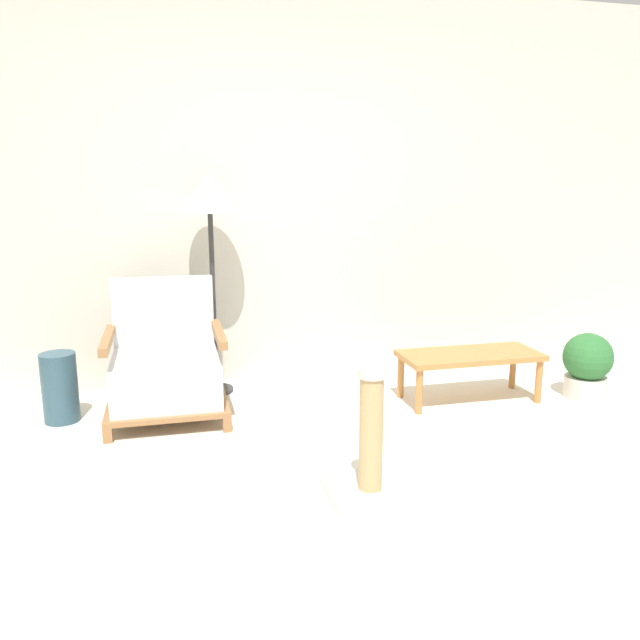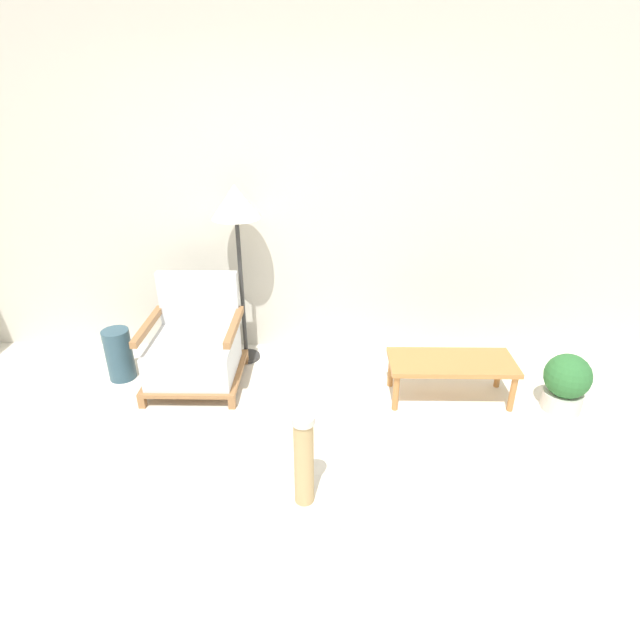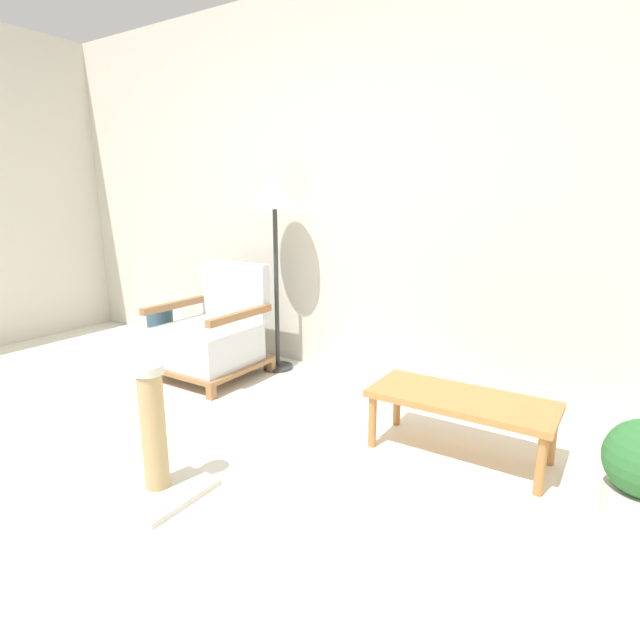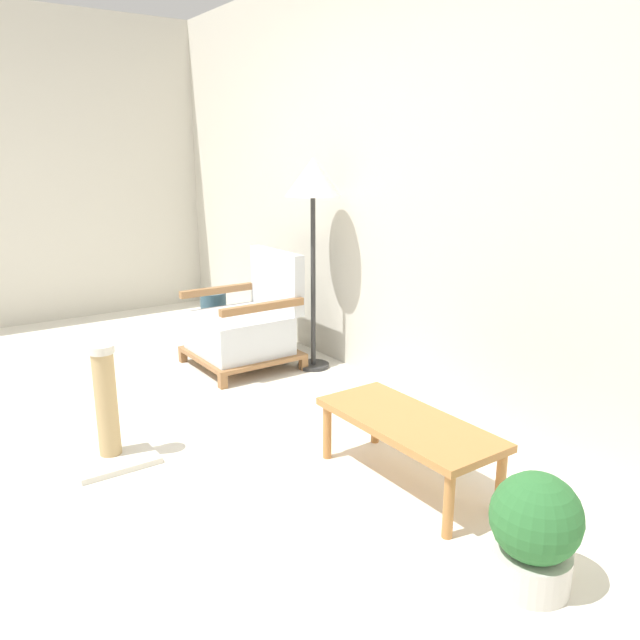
% 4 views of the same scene
% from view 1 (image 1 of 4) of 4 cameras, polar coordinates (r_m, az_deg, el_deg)
% --- Properties ---
extents(ground_plane, '(14.00, 14.00, 0.00)m').
position_cam_1_polar(ground_plane, '(2.76, 3.67, -17.94)').
color(ground_plane, silver).
extents(wall_back, '(8.00, 0.06, 2.70)m').
position_cam_1_polar(wall_back, '(4.44, -4.43, 11.79)').
color(wall_back, beige).
rests_on(wall_back, ground_plane).
extents(armchair, '(0.70, 0.68, 0.82)m').
position_cam_1_polar(armchair, '(3.90, -13.89, -4.36)').
color(armchair, olive).
rests_on(armchair, ground_plane).
extents(floor_lamp, '(0.37, 0.37, 1.46)m').
position_cam_1_polar(floor_lamp, '(4.13, -10.05, 10.44)').
color(floor_lamp, '#2D2D2D').
rests_on(floor_lamp, ground_plane).
extents(coffee_table, '(0.91, 0.39, 0.32)m').
position_cam_1_polar(coffee_table, '(4.17, 13.54, -3.48)').
color(coffee_table, '#B2753D').
rests_on(coffee_table, ground_plane).
extents(vase, '(0.21, 0.21, 0.42)m').
position_cam_1_polar(vase, '(4.03, -22.69, -5.71)').
color(vase, '#2D4C5B').
rests_on(vase, ground_plane).
extents(potted_plant, '(0.32, 0.32, 0.43)m').
position_cam_1_polar(potted_plant, '(4.49, 23.24, -3.74)').
color(potted_plant, beige).
rests_on(potted_plant, ground_plane).
extents(scratching_post, '(0.39, 0.39, 0.60)m').
position_cam_1_polar(scratching_post, '(2.89, 4.65, -12.09)').
color(scratching_post, beige).
rests_on(scratching_post, ground_plane).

